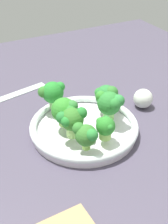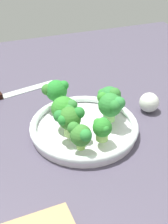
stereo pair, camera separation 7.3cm
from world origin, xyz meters
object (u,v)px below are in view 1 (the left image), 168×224
Objects in this scene: broccoli_floret_6 at (72,120)px; broccoli_floret_1 at (52,93)px; broccoli_floret_0 at (106,95)px; broccoli_floret_2 at (110,103)px; broccoli_floret_3 at (86,135)px; broccoli_floret_4 at (65,110)px; broccoli_floret_5 at (105,126)px; garlic_bulb at (144,99)px; bowl at (84,127)px.

broccoli_floret_1 is at bearing 176.97° from broccoli_floret_6.
broccoli_floret_2 is at bearing -20.80° from broccoli_floret_0.
broccoli_floret_1 is 12.72cm from broccoli_floret_6.
broccoli_floret_6 reaches higher than broccoli_floret_3.
broccoli_floret_1 reaches higher than broccoli_floret_0.
broccoli_floret_1 reaches higher than broccoli_floret_3.
broccoli_floret_5 is at bearing 34.04° from broccoli_floret_4.
broccoli_floret_4 is 0.98× the size of broccoli_floret_6.
broccoli_floret_6 reaches higher than broccoli_floret_5.
broccoli_floret_2 is 1.02× the size of broccoli_floret_4.
broccoli_floret_4 reaches higher than broccoli_floret_0.
broccoli_floret_5 is 0.75× the size of broccoli_floret_6.
broccoli_floret_4 is 24.39cm from garlic_bulb.
broccoli_floret_0 is 0.95× the size of broccoli_floret_6.
broccoli_floret_3 is at bearing 1.45° from broccoli_floret_4.
broccoli_floret_4 reaches higher than broccoli_floret_5.
broccoli_floret_0 is 1.26× the size of broccoli_floret_5.
broccoli_floret_6 is (-5.29, -0.75, 0.74)cm from broccoli_floret_3.
broccoli_floret_3 is at bearing -54.83° from broccoli_floret_2.
broccoli_floret_1 reaches higher than broccoli_floret_2.
broccoli_floret_2 is 12.54cm from broccoli_floret_3.
broccoli_floret_2 is at bearing 77.46° from bowl.
broccoli_floret_1 is at bearing 178.77° from broccoli_floret_4.
broccoli_floret_2 is 1.00× the size of broccoli_floret_6.
broccoli_floret_2 is 14.86cm from garlic_bulb.
bowl is at bearing 23.54° from broccoli_floret_1.
bowl is 3.77× the size of broccoli_floret_4.
garlic_bulb is (-2.81, 19.66, 1.09)cm from bowl.
bowl is at bearing -102.54° from broccoli_floret_2.
broccoli_floret_2 reaches higher than garlic_bulb.
broccoli_floret_3 is at bearing 0.24° from broccoli_floret_1.
broccoli_floret_0 is 12.24cm from broccoli_floret_5.
broccoli_floret_2 is (10.79, 10.31, -0.18)cm from broccoli_floret_1.
broccoli_floret_0 is 0.97× the size of broccoli_floret_4.
broccoli_floret_2 reaches higher than broccoli_floret_5.
broccoli_floret_1 reaches higher than garlic_bulb.
broccoli_floret_4 is 10.37cm from broccoli_floret_5.
broccoli_floret_3 is (7.21, -10.23, -0.73)cm from broccoli_floret_2.
broccoli_floret_3 is 9.88cm from broccoli_floret_4.
broccoli_floret_4 is at bearing -104.24° from broccoli_floret_2.
bowl is 8.24cm from broccoli_floret_6.
garlic_bulb is at bearing 119.05° from broccoli_floret_5.
garlic_bulb is at bearing 88.50° from broccoli_floret_0.
broccoli_floret_1 is 1.02× the size of broccoli_floret_6.
broccoli_floret_5 is at bearing 11.69° from bowl.
broccoli_floret_5 is at bearing 18.57° from broccoli_floret_1.
bowl is 8.63cm from broccoli_floret_2.
broccoli_floret_5 reaches higher than garlic_bulb.
broccoli_floret_4 is 4.62cm from broccoli_floret_6.
broccoli_floret_1 reaches higher than broccoli_floret_4.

